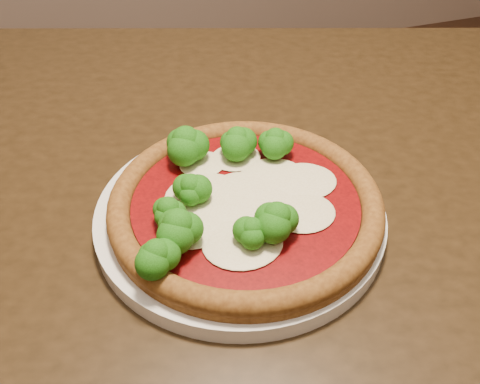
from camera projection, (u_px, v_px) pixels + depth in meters
name	position (u px, v px, depth m)	size (l,w,h in m)	color
dining_table	(254.00, 258.00, 0.64)	(1.38, 1.20, 0.75)	black
plate	(240.00, 215.00, 0.55)	(0.29, 0.29, 0.02)	silver
pizza	(240.00, 201.00, 0.53)	(0.27, 0.27, 0.06)	brown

